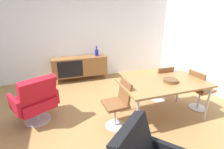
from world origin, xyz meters
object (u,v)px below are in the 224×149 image
at_px(wooden_bowl_on_table, 171,81).
at_px(sideboard, 80,66).
at_px(dining_chair_far_end, 199,89).
at_px(dining_chair_back_right, 161,82).
at_px(dining_table, 164,84).
at_px(dining_chair_near_window, 118,102).
at_px(lounge_chair_red, 36,100).
at_px(vase_cobalt, 97,52).

bearing_deg(wooden_bowl_on_table, sideboard, 118.04).
height_order(sideboard, dining_chair_far_end, dining_chair_far_end).
relative_size(dining_chair_back_right, dining_chair_far_end, 1.00).
relative_size(dining_table, wooden_bowl_on_table, 6.15).
xyz_separation_m(dining_table, dining_chair_near_window, (-0.89, 0.00, -0.23)).
distance_m(dining_chair_far_end, lounge_chair_red, 3.21).
bearing_deg(dining_table, vase_cobalt, 105.59).
height_order(vase_cobalt, lounge_chair_red, vase_cobalt).
relative_size(dining_table, dining_chair_back_right, 1.87).
height_order(vase_cobalt, dining_chair_back_right, vase_cobalt).
height_order(dining_table, dining_chair_back_right, dining_chair_back_right).
relative_size(vase_cobalt, dining_table, 0.18).
bearing_deg(dining_chair_far_end, wooden_bowl_on_table, -176.68).
distance_m(sideboard, lounge_chair_red, 2.14).
distance_m(dining_table, dining_chair_back_right, 0.70).
xyz_separation_m(dining_chair_near_window, lounge_chair_red, (-1.38, 0.57, -0.00)).
bearing_deg(dining_chair_back_right, vase_cobalt, 118.70).
distance_m(sideboard, vase_cobalt, 0.66).
relative_size(sideboard, dining_chair_near_window, 1.87).
distance_m(vase_cobalt, wooden_bowl_on_table, 2.61).
bearing_deg(lounge_chair_red, sideboard, 60.64).
height_order(dining_table, dining_chair_near_window, dining_chair_near_window).
distance_m(dining_table, dining_chair_near_window, 0.92).
xyz_separation_m(vase_cobalt, dining_chair_near_window, (-0.21, -2.44, -0.35)).
relative_size(sideboard, dining_chair_back_right, 1.87).
bearing_deg(vase_cobalt, sideboard, -179.80).
bearing_deg(dining_chair_near_window, wooden_bowl_on_table, -3.01).
bearing_deg(vase_cobalt, wooden_bowl_on_table, -72.40).
bearing_deg(dining_table, dining_chair_near_window, 179.76).
bearing_deg(wooden_bowl_on_table, dining_chair_back_right, 68.42).
bearing_deg(lounge_chair_red, dining_table, -14.18).
xyz_separation_m(dining_chair_back_right, dining_chair_far_end, (0.54, -0.56, 0.00)).
relative_size(dining_chair_far_end, lounge_chair_red, 0.90).
height_order(dining_chair_back_right, dining_chair_far_end, same).
bearing_deg(sideboard, vase_cobalt, 0.20).
xyz_separation_m(sideboard, lounge_chair_red, (-1.05, -1.87, 0.03)).
bearing_deg(dining_chair_near_window, vase_cobalt, 85.12).
bearing_deg(dining_table, sideboard, 116.50).
distance_m(sideboard, wooden_bowl_on_table, 2.84).
height_order(dining_chair_near_window, dining_chair_back_right, same).
height_order(sideboard, lounge_chair_red, lounge_chair_red).
height_order(vase_cobalt, dining_table, vase_cobalt).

